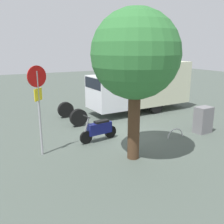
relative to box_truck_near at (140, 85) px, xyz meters
name	(u,v)px	position (x,y,z in m)	size (l,w,h in m)	color
ground_plane	(121,134)	(3.24, 3.25, -1.67)	(60.00, 60.00, 0.00)	#475149
box_truck_near	(140,85)	(0.00, 0.00, 0.00)	(8.31, 2.55, 3.05)	black
motorcycle	(99,129)	(4.43, 3.49, -1.15)	(1.81, 0.59, 1.20)	black
stop_sign	(38,97)	(6.95, 3.82, 0.56)	(0.71, 0.33, 3.33)	#9E9EA3
street_tree	(135,56)	(4.06, 5.64, 2.01)	(3.01, 3.01, 5.22)	#47301E
utility_cabinet	(203,120)	(-0.36, 4.80, -1.04)	(0.78, 0.55, 1.24)	slate
bike_rack_hoop	(175,137)	(1.24, 4.72, -1.67)	(0.85, 0.85, 0.05)	#B7B7BC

